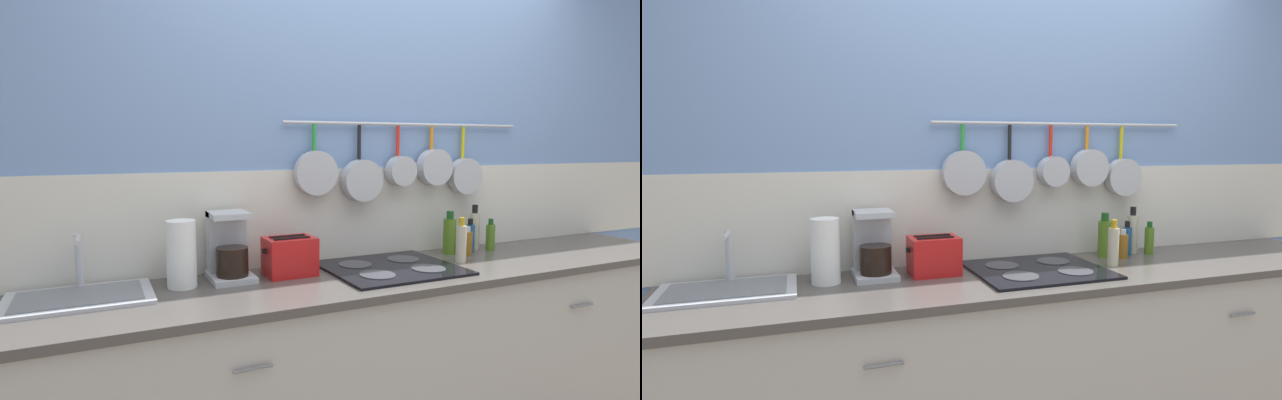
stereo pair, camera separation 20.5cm
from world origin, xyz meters
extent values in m
cube|color=#7293C6|center=(0.00, 0.34, 1.30)|extent=(7.20, 0.06, 2.60)
cube|color=silver|center=(0.00, 0.33, 1.13)|extent=(7.20, 0.07, 0.45)
cylinder|color=#B7BABF|center=(0.21, 0.28, 1.57)|extent=(1.38, 0.02, 0.02)
cylinder|color=green|center=(-0.33, 0.28, 1.50)|extent=(0.02, 0.02, 0.12)
cylinder|color=#B7BABF|center=(-0.33, 0.26, 1.34)|extent=(0.21, 0.04, 0.21)
cylinder|color=black|center=(-0.09, 0.28, 1.48)|extent=(0.02, 0.02, 0.17)
cylinder|color=#B7BABF|center=(-0.09, 0.25, 1.30)|extent=(0.20, 0.06, 0.20)
cylinder|color=red|center=(0.14, 0.28, 1.49)|extent=(0.02, 0.02, 0.15)
cylinder|color=#B7BABF|center=(0.14, 0.25, 1.34)|extent=(0.15, 0.07, 0.15)
cylinder|color=orange|center=(0.34, 0.28, 1.51)|extent=(0.02, 0.02, 0.12)
cylinder|color=#B7BABF|center=(0.34, 0.25, 1.35)|extent=(0.19, 0.06, 0.19)
cylinder|color=gold|center=(0.55, 0.28, 1.48)|extent=(0.02, 0.02, 0.17)
cylinder|color=#B7BABF|center=(0.55, 0.26, 1.30)|extent=(0.19, 0.05, 0.19)
cube|color=#B7B2A8|center=(0.00, 0.00, 0.44)|extent=(3.22, 0.56, 0.87)
cylinder|color=slate|center=(-0.80, -0.29, 0.72)|extent=(0.14, 0.01, 0.01)
cylinder|color=slate|center=(0.80, -0.29, 0.72)|extent=(0.14, 0.01, 0.01)
cube|color=#4C4742|center=(0.00, 0.00, 0.89)|extent=(3.26, 0.60, 0.03)
cube|color=#B7BABF|center=(-1.34, 0.11, 0.91)|extent=(0.51, 0.33, 0.01)
cube|color=slate|center=(-1.34, 0.11, 0.92)|extent=(0.43, 0.26, 0.00)
cylinder|color=#B7BABF|center=(-1.34, 0.24, 1.02)|extent=(0.03, 0.03, 0.22)
cylinder|color=#B7BABF|center=(-1.34, 0.17, 1.12)|extent=(0.02, 0.13, 0.02)
cylinder|color=white|center=(-0.97, 0.13, 1.04)|extent=(0.12, 0.12, 0.27)
cube|color=#B7BABF|center=(-0.76, 0.16, 0.92)|extent=(0.18, 0.22, 0.02)
cube|color=#B7BABF|center=(-0.76, 0.23, 1.05)|extent=(0.16, 0.08, 0.28)
cylinder|color=black|center=(-0.76, 0.13, 0.99)|extent=(0.13, 0.13, 0.12)
cube|color=#B7BABF|center=(-0.76, 0.18, 1.18)|extent=(0.16, 0.16, 0.02)
cube|color=red|center=(-0.51, 0.13, 0.99)|extent=(0.21, 0.16, 0.17)
cube|color=black|center=(-0.51, 0.10, 1.07)|extent=(0.16, 0.03, 0.00)
cube|color=black|center=(-0.51, 0.16, 1.07)|extent=(0.16, 0.03, 0.00)
cube|color=black|center=(-0.62, 0.13, 1.02)|extent=(0.02, 0.02, 0.02)
cube|color=black|center=(-0.05, 0.03, 0.91)|extent=(0.59, 0.50, 0.01)
cylinder|color=#38383D|center=(-0.18, -0.07, 0.92)|extent=(0.15, 0.15, 0.00)
cylinder|color=#38383D|center=(0.08, -0.07, 0.92)|extent=(0.15, 0.15, 0.00)
cylinder|color=#38383D|center=(-0.18, 0.13, 0.92)|extent=(0.15, 0.15, 0.00)
cylinder|color=#38383D|center=(0.08, 0.13, 0.92)|extent=(0.15, 0.15, 0.00)
cylinder|color=#BFB799|center=(0.32, 0.01, 1.00)|extent=(0.05, 0.05, 0.18)
cylinder|color=#B28C19|center=(0.32, 0.01, 1.11)|extent=(0.03, 0.03, 0.04)
cylinder|color=#4C721E|center=(0.39, 0.18, 1.00)|extent=(0.07, 0.07, 0.18)
cylinder|color=#194C19|center=(0.39, 0.18, 1.11)|extent=(0.04, 0.04, 0.04)
cylinder|color=#8C5919|center=(0.47, 0.13, 0.97)|extent=(0.05, 0.05, 0.12)
cylinder|color=beige|center=(0.47, 0.13, 1.04)|extent=(0.03, 0.03, 0.03)
cylinder|color=navy|center=(0.53, 0.18, 0.98)|extent=(0.05, 0.05, 0.14)
cylinder|color=black|center=(0.53, 0.18, 1.07)|extent=(0.03, 0.03, 0.03)
cylinder|color=#BFB799|center=(0.59, 0.22, 1.01)|extent=(0.05, 0.05, 0.20)
cylinder|color=black|center=(0.59, 0.22, 1.13)|extent=(0.03, 0.03, 0.04)
cylinder|color=#4C721E|center=(0.65, 0.16, 0.98)|extent=(0.05, 0.05, 0.14)
cylinder|color=#194C19|center=(0.65, 0.16, 1.06)|extent=(0.03, 0.03, 0.03)
camera|label=1|loc=(-1.26, -1.86, 1.48)|focal=28.00mm
camera|label=2|loc=(-1.07, -1.93, 1.48)|focal=28.00mm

